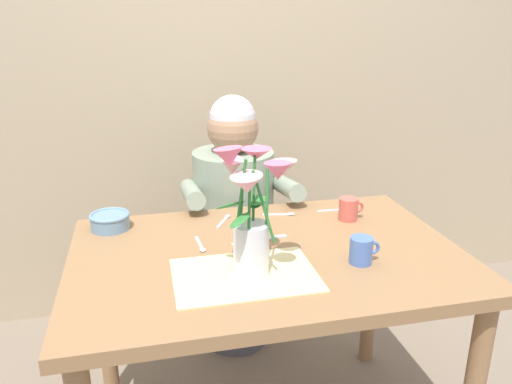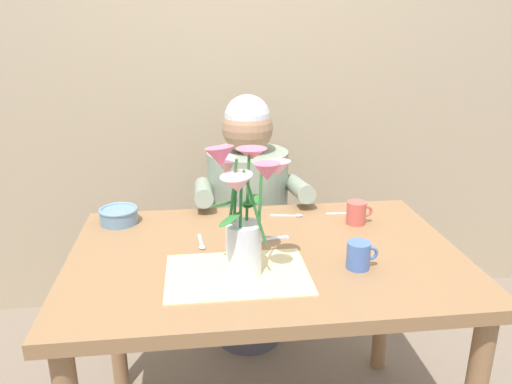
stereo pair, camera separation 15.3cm
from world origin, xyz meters
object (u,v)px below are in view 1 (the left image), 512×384
object	(u,v)px
coffee_cup	(362,250)
seated_person	(234,227)
dinner_knife	(260,240)
flower_vase	(252,210)
ceramic_bowl	(110,221)
tea_cup	(349,209)

from	to	relation	value
coffee_cup	seated_person	bearing A→B (deg)	107.81
seated_person	dinner_knife	size ratio (longest dim) A/B	5.97
flower_vase	ceramic_bowl	bearing A→B (deg)	133.03
flower_vase	dinner_knife	size ratio (longest dim) A/B	1.99
flower_vase	coffee_cup	bearing A→B (deg)	0.53
flower_vase	tea_cup	distance (m)	0.56
flower_vase	ceramic_bowl	size ratio (longest dim) A/B	2.78
tea_cup	flower_vase	bearing A→B (deg)	-142.52
dinner_knife	coffee_cup	distance (m)	0.34
ceramic_bowl	tea_cup	bearing A→B (deg)	-7.21
flower_vase	ceramic_bowl	world-z (taller)	flower_vase
seated_person	tea_cup	distance (m)	0.59
seated_person	ceramic_bowl	bearing A→B (deg)	-149.15
coffee_cup	tea_cup	bearing A→B (deg)	73.38
ceramic_bowl	coffee_cup	distance (m)	0.85
coffee_cup	flower_vase	bearing A→B (deg)	-179.47
dinner_knife	tea_cup	size ratio (longest dim) A/B	2.04
ceramic_bowl	seated_person	bearing A→B (deg)	33.39
dinner_knife	tea_cup	xyz separation A→B (m)	(0.35, 0.11, 0.04)
flower_vase	coffee_cup	distance (m)	0.36
seated_person	dinner_knife	xyz separation A→B (m)	(-0.01, -0.53, 0.18)
ceramic_bowl	dinner_knife	size ratio (longest dim) A/B	0.72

